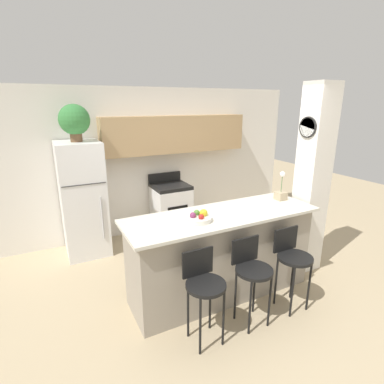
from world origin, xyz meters
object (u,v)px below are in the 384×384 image
at_px(stove_range, 171,209).
at_px(bar_stool_right, 292,257).
at_px(refrigerator, 83,199).
at_px(fruit_bowl, 199,218).
at_px(bar_stool_left, 204,284).
at_px(bar_stool_mid, 252,270).
at_px(potted_plant_on_fridge, 74,120).
at_px(orchid_vase, 281,192).

relative_size(stove_range, bar_stool_right, 1.15).
relative_size(refrigerator, fruit_bowl, 6.11).
xyz_separation_m(bar_stool_left, bar_stool_mid, (0.57, 0.00, 0.00)).
xyz_separation_m(potted_plant_on_fridge, fruit_bowl, (0.96, -1.95, -0.96)).
relative_size(stove_range, bar_stool_left, 1.15).
height_order(refrigerator, bar_stool_mid, refrigerator).
distance_m(bar_stool_right, fruit_bowl, 1.16).
bearing_deg(bar_stool_right, stove_range, 99.15).
bearing_deg(bar_stool_mid, orchid_vase, 34.61).
height_order(bar_stool_left, potted_plant_on_fridge, potted_plant_on_fridge).
bearing_deg(orchid_vase, bar_stool_mid, -145.39).
height_order(bar_stool_right, fruit_bowl, fruit_bowl).
distance_m(bar_stool_left, bar_stool_right, 1.14).
relative_size(refrigerator, bar_stool_right, 1.88).
distance_m(stove_range, fruit_bowl, 2.17).
bearing_deg(refrigerator, bar_stool_right, -52.54).
relative_size(bar_stool_right, potted_plant_on_fridge, 1.77).
bearing_deg(stove_range, fruit_bowl, -104.51).
distance_m(stove_range, potted_plant_on_fridge, 2.17).
bearing_deg(fruit_bowl, orchid_vase, 6.93).
bearing_deg(stove_range, orchid_vase, -66.64).
bearing_deg(bar_stool_left, orchid_vase, 23.44).
xyz_separation_m(orchid_vase, fruit_bowl, (-1.32, -0.16, -0.06)).
height_order(refrigerator, fruit_bowl, refrigerator).
xyz_separation_m(refrigerator, bar_stool_right, (1.88, -2.46, -0.25)).
bearing_deg(bar_stool_left, bar_stool_right, 0.00).
distance_m(refrigerator, potted_plant_on_fridge, 1.18).
xyz_separation_m(bar_stool_left, fruit_bowl, (0.22, 0.51, 0.47)).
xyz_separation_m(bar_stool_right, orchid_vase, (0.39, 0.67, 0.53)).
bearing_deg(refrigerator, bar_stool_mid, -61.91).
height_order(stove_range, bar_stool_right, stove_range).
bearing_deg(refrigerator, orchid_vase, -38.18).
height_order(refrigerator, stove_range, refrigerator).
relative_size(refrigerator, potted_plant_on_fridge, 3.32).
height_order(bar_stool_left, bar_stool_mid, same).
height_order(bar_stool_right, orchid_vase, orchid_vase).
height_order(bar_stool_left, fruit_bowl, fruit_bowl).
relative_size(bar_stool_mid, orchid_vase, 2.43).
xyz_separation_m(bar_stool_right, potted_plant_on_fridge, (-1.88, 2.46, 1.43)).
xyz_separation_m(refrigerator, orchid_vase, (2.28, -1.79, 0.28)).
bearing_deg(bar_stool_mid, potted_plant_on_fridge, 118.09).
distance_m(refrigerator, bar_stool_left, 2.58).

